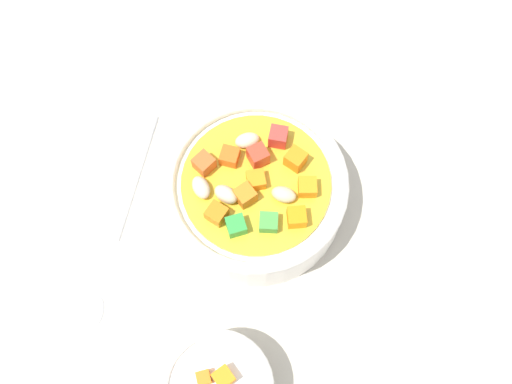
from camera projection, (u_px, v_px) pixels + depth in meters
The scene contains 3 objects.
ground_plane at pixel (256, 206), 57.95cm from camera, with size 140.00×140.00×2.00cm, color #BAB2A0.
soup_bowl_main at pixel (256, 191), 54.13cm from camera, with size 15.90×15.90×6.94cm.
spoon at pixel (120, 222), 55.93cm from camera, with size 15.15×16.93×0.88cm.
Camera 1 is at (-9.11, -16.78, 53.73)cm, focal length 43.14 mm.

